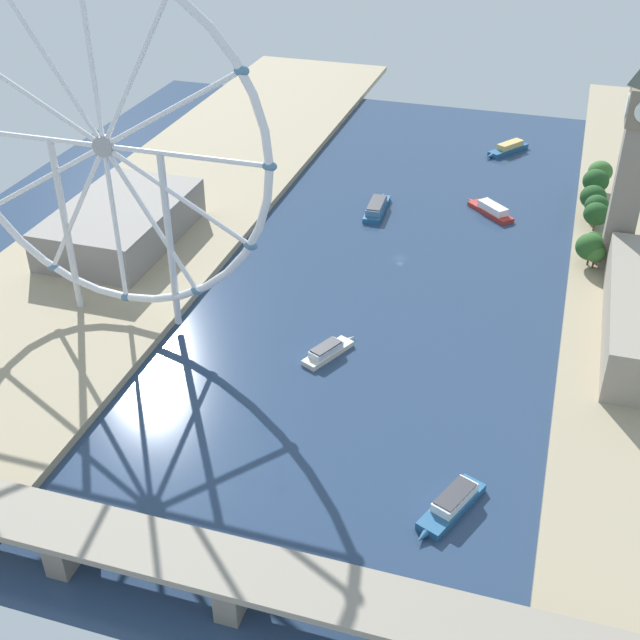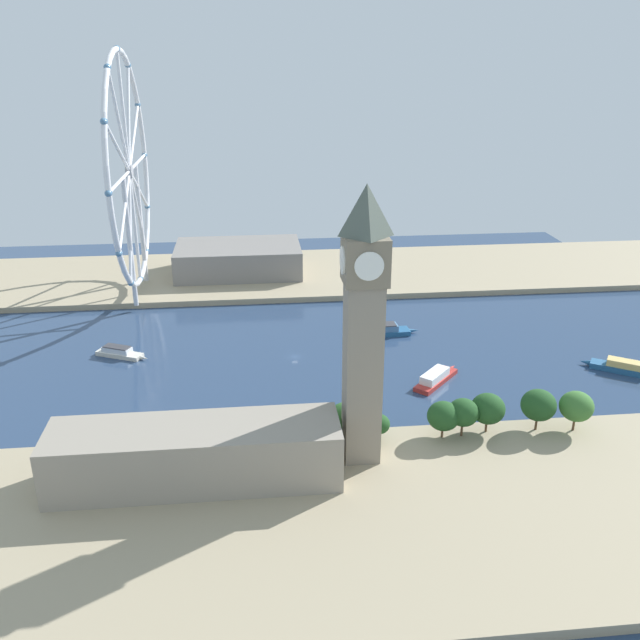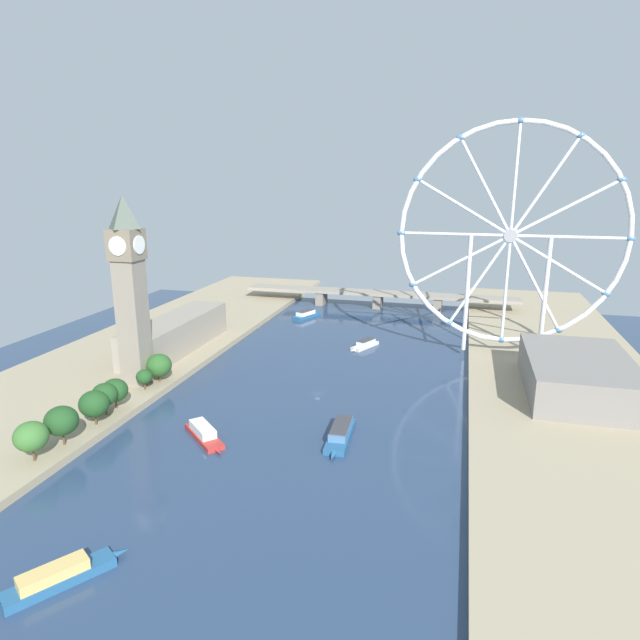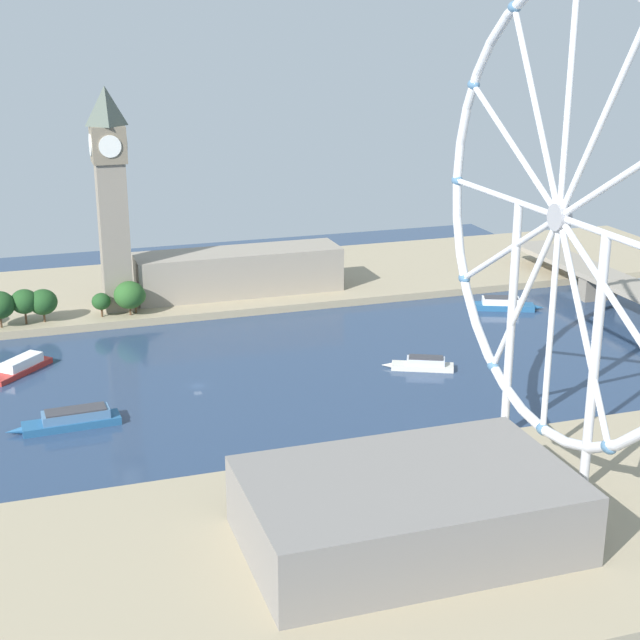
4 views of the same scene
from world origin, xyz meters
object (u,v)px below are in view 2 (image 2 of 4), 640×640
(tour_boat_1, at_px, (436,378))
(tour_boat_4, at_px, (380,330))
(tour_boat_2, at_px, (623,367))
(tour_boat_3, at_px, (119,352))
(ferris_wheel, at_px, (129,172))
(clock_tower, at_px, (364,324))
(riverside_hall, at_px, (238,259))
(parliament_block, at_px, (195,454))

(tour_boat_1, xyz_separation_m, tour_boat_4, (50.26, 13.07, 0.18))
(tour_boat_2, bearing_deg, tour_boat_3, 24.00)
(ferris_wheel, relative_size, tour_boat_4, 3.74)
(clock_tower, xyz_separation_m, riverside_hall, (197.08, 39.25, -36.91))
(parliament_block, bearing_deg, tour_boat_4, -34.54)
(parliament_block, xyz_separation_m, tour_boat_3, (99.98, 39.40, -10.20))
(clock_tower, height_order, tour_boat_1, clock_tower)
(ferris_wheel, height_order, riverside_hall, ferris_wheel)
(ferris_wheel, height_order, tour_boat_2, ferris_wheel)
(tour_boat_3, bearing_deg, tour_boat_4, 30.63)
(clock_tower, height_order, ferris_wheel, ferris_wheel)
(riverside_hall, bearing_deg, tour_boat_4, -145.17)
(clock_tower, xyz_separation_m, tour_boat_4, (103.35, -25.98, -45.81))
(parliament_block, relative_size, tour_boat_2, 3.13)
(tour_boat_4, bearing_deg, parliament_block, -127.30)
(tour_boat_3, bearing_deg, riverside_hall, 89.19)
(ferris_wheel, relative_size, riverside_hall, 1.72)
(ferris_wheel, bearing_deg, tour_boat_4, -118.74)
(clock_tower, distance_m, tour_boat_3, 136.75)
(clock_tower, distance_m, ferris_wheel, 191.19)
(parliament_block, height_order, tour_boat_1, parliament_block)
(tour_boat_3, distance_m, tour_boat_4, 116.65)
(ferris_wheel, xyz_separation_m, riverside_hall, (29.76, -51.42, -55.24))
(tour_boat_1, height_order, tour_boat_3, tour_boat_1)
(parliament_block, height_order, ferris_wheel, ferris_wheel)
(clock_tower, xyz_separation_m, tour_boat_1, (53.09, -39.06, -45.99))
(riverside_hall, distance_m, tour_boat_1, 164.16)
(clock_tower, xyz_separation_m, parliament_block, (-8.07, 50.70, -36.02))
(tour_boat_4, bearing_deg, tour_boat_2, -30.90)
(clock_tower, xyz_separation_m, tour_boat_3, (91.91, 90.10, -46.22))
(ferris_wheel, height_order, tour_boat_3, ferris_wheel)
(tour_boat_4, bearing_deg, ferris_wheel, 148.49)
(ferris_wheel, distance_m, tour_boat_1, 184.43)
(clock_tower, bearing_deg, tour_boat_3, 44.43)
(parliament_block, distance_m, riverside_hall, 205.48)
(parliament_block, xyz_separation_m, tour_boat_1, (61.16, -89.75, -9.97))
(parliament_block, distance_m, tour_boat_4, 135.61)
(clock_tower, relative_size, ferris_wheel, 0.71)
(tour_boat_1, xyz_separation_m, tour_boat_3, (38.82, 129.16, -0.23))
(ferris_wheel, distance_m, riverside_hall, 81.13)
(clock_tower, height_order, riverside_hall, clock_tower)
(parliament_block, height_order, tour_boat_2, parliament_block)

